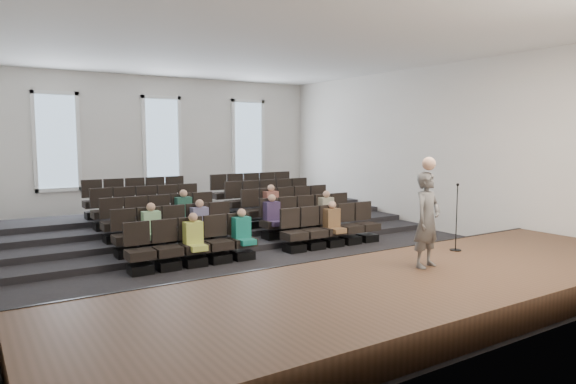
% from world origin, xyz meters
% --- Properties ---
extents(ground, '(14.00, 14.00, 0.00)m').
position_xyz_m(ground, '(0.00, 0.00, 0.00)').
color(ground, black).
rests_on(ground, ground).
extents(ceiling, '(12.00, 14.00, 0.02)m').
position_xyz_m(ceiling, '(0.00, 0.00, 5.01)').
color(ceiling, white).
rests_on(ceiling, ground).
extents(wall_back, '(12.00, 0.04, 5.00)m').
position_xyz_m(wall_back, '(0.00, 7.02, 2.50)').
color(wall_back, silver).
rests_on(wall_back, ground).
extents(wall_front, '(12.00, 0.04, 5.00)m').
position_xyz_m(wall_front, '(0.00, -7.02, 2.50)').
color(wall_front, silver).
rests_on(wall_front, ground).
extents(wall_right, '(0.04, 14.00, 5.00)m').
position_xyz_m(wall_right, '(6.02, 0.00, 2.50)').
color(wall_right, silver).
rests_on(wall_right, ground).
extents(stage, '(11.80, 3.60, 0.50)m').
position_xyz_m(stage, '(0.00, -5.10, 0.25)').
color(stage, '#482F1F').
rests_on(stage, ground).
extents(stage_lip, '(11.80, 0.06, 0.52)m').
position_xyz_m(stage_lip, '(0.00, -3.33, 0.25)').
color(stage_lip, black).
rests_on(stage_lip, ground).
extents(risers, '(11.80, 4.80, 0.60)m').
position_xyz_m(risers, '(0.00, 3.17, 0.20)').
color(risers, black).
rests_on(risers, ground).
extents(seating_rows, '(6.80, 4.70, 1.67)m').
position_xyz_m(seating_rows, '(-0.00, 1.54, 0.68)').
color(seating_rows, black).
rests_on(seating_rows, ground).
extents(windows, '(8.44, 0.10, 3.24)m').
position_xyz_m(windows, '(0.00, 6.95, 2.70)').
color(windows, white).
rests_on(windows, wall_back).
extents(audience, '(5.45, 2.64, 1.10)m').
position_xyz_m(audience, '(-0.15, 0.34, 0.81)').
color(audience, '#BDCA50').
rests_on(audience, seating_rows).
extents(speaker, '(0.70, 0.53, 1.72)m').
position_xyz_m(speaker, '(0.84, -4.77, 1.36)').
color(speaker, '#5A5855').
rests_on(speaker, stage).
extents(mic_stand, '(0.23, 0.23, 1.40)m').
position_xyz_m(mic_stand, '(2.39, -4.15, 0.92)').
color(mic_stand, black).
rests_on(mic_stand, stage).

